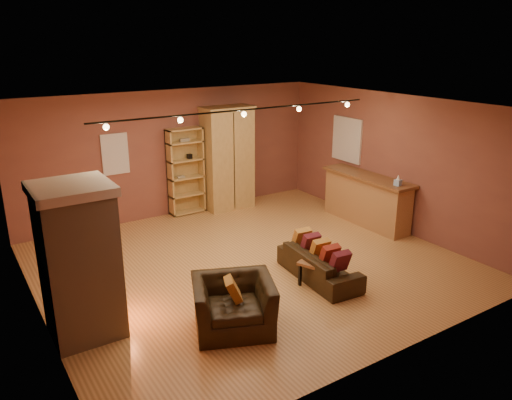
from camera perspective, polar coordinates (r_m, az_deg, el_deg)
floor at (r=9.00m, az=-0.58°, el=-7.30°), size 7.00×7.00×0.00m
ceiling at (r=8.20m, az=-0.65°, el=10.66°), size 7.00×7.00×0.00m
back_wall at (r=11.29m, az=-9.48°, el=5.27°), size 7.00×0.02×2.80m
left_wall at (r=7.36m, az=-24.38°, el=-3.15°), size 0.02×6.50×2.80m
right_wall at (r=10.71m, az=15.48°, el=4.16°), size 0.02×6.50×2.80m
fireplace at (r=7.00m, az=-19.50°, el=-6.62°), size 1.01×0.98×2.12m
back_window at (r=10.81m, az=-15.81°, el=5.07°), size 0.56×0.04×0.86m
bookcase at (r=11.38m, az=-8.14°, el=3.37°), size 0.81×0.31×1.97m
armoire at (r=11.60m, az=-3.26°, el=4.81°), size 1.17×0.67×2.39m
bar_counter at (r=10.99m, az=12.50°, el=0.10°), size 0.60×2.24×1.07m
tissue_box at (r=10.23m, az=15.92°, el=2.09°), size 0.14×0.14×0.22m
right_window at (r=11.59m, az=10.35°, el=6.82°), size 0.05×0.90×1.00m
loveseat at (r=8.42m, az=7.24°, el=-6.72°), size 0.63×1.71×0.72m
armchair at (r=6.96m, az=-2.62°, el=-11.00°), size 1.29×1.08×0.96m
coffee_table at (r=8.24m, az=7.27°, el=-7.27°), size 0.72×0.72×0.42m
track_rail at (r=8.38m, az=-1.38°, el=10.05°), size 5.20×0.09×0.13m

